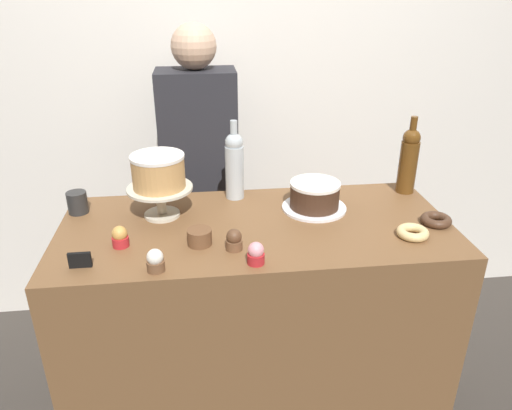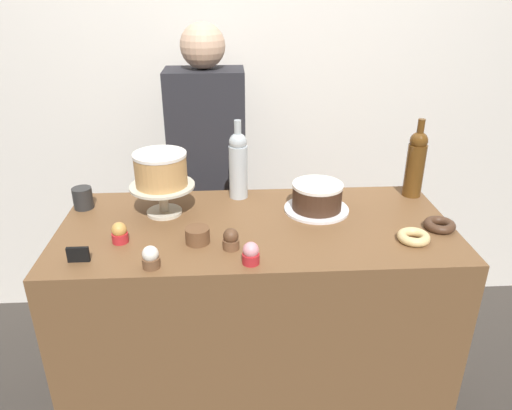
{
  "view_description": "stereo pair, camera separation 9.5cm",
  "coord_description": "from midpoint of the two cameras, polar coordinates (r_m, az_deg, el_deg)",
  "views": [
    {
      "loc": [
        -0.19,
        -1.57,
        1.76
      ],
      "look_at": [
        0.0,
        0.0,
        1.02
      ],
      "focal_mm": 33.9,
      "sensor_mm": 36.0,
      "label": 1
    },
    {
      "loc": [
        -0.09,
        -1.58,
        1.76
      ],
      "look_at": [
        0.0,
        0.0,
        1.02
      ],
      "focal_mm": 33.9,
      "sensor_mm": 36.0,
      "label": 2
    }
  ],
  "objects": [
    {
      "name": "ground_plane",
      "position": [
        2.37,
        -1.25,
        -23.0
      ],
      "size": [
        12.0,
        12.0,
        0.0
      ],
      "primitive_type": "plane",
      "color": "#38332D"
    },
    {
      "name": "back_wall",
      "position": [
        2.53,
        -3.62,
        14.47
      ],
      "size": [
        6.0,
        0.05,
        2.6
      ],
      "color": "silver",
      "rests_on": "ground_plane"
    },
    {
      "name": "display_counter",
      "position": [
        2.04,
        -1.38,
        -14.15
      ],
      "size": [
        1.44,
        0.66,
        0.94
      ],
      "color": "brown",
      "rests_on": "ground_plane"
    },
    {
      "name": "cake_stand_pedestal",
      "position": [
        1.86,
        -12.64,
        1.02
      ],
      "size": [
        0.25,
        0.25,
        0.12
      ],
      "color": "beige",
      "rests_on": "display_counter"
    },
    {
      "name": "white_layer_cake",
      "position": [
        1.82,
        -12.94,
        3.9
      ],
      "size": [
        0.2,
        0.2,
        0.13
      ],
      "color": "tan",
      "rests_on": "cake_stand_pedestal"
    },
    {
      "name": "silver_serving_platter",
      "position": [
        1.91,
        5.45,
        -0.32
      ],
      "size": [
        0.25,
        0.25,
        0.01
      ],
      "color": "white",
      "rests_on": "display_counter"
    },
    {
      "name": "chocolate_round_cake",
      "position": [
        1.89,
        5.51,
        1.22
      ],
      "size": [
        0.2,
        0.2,
        0.1
      ],
      "color": "#3D2619",
      "rests_on": "silver_serving_platter"
    },
    {
      "name": "wine_bottle_clear",
      "position": [
        1.96,
        -3.96,
        4.79
      ],
      "size": [
        0.08,
        0.08,
        0.33
      ],
      "color": "#B2BCC1",
      "rests_on": "display_counter"
    },
    {
      "name": "wine_bottle_amber",
      "position": [
        2.09,
        16.33,
        5.17
      ],
      "size": [
        0.08,
        0.08,
        0.33
      ],
      "color": "#5B3814",
      "rests_on": "display_counter"
    },
    {
      "name": "cupcake_strawberry",
      "position": [
        1.53,
        -1.8,
        -5.79
      ],
      "size": [
        0.06,
        0.06,
        0.07
      ],
      "color": "red",
      "rests_on": "display_counter"
    },
    {
      "name": "cupcake_caramel",
      "position": [
        1.7,
        -17.31,
        -3.65
      ],
      "size": [
        0.06,
        0.06,
        0.07
      ],
      "color": "red",
      "rests_on": "display_counter"
    },
    {
      "name": "cupcake_vanilla",
      "position": [
        1.54,
        -13.55,
        -6.45
      ],
      "size": [
        0.06,
        0.06,
        0.07
      ],
      "color": "brown",
      "rests_on": "display_counter"
    },
    {
      "name": "cupcake_chocolate",
      "position": [
        1.61,
        -4.3,
        -4.17
      ],
      "size": [
        0.06,
        0.06,
        0.07
      ],
      "color": "brown",
      "rests_on": "display_counter"
    },
    {
      "name": "donut_chocolate",
      "position": [
        1.89,
        19.14,
        -1.7
      ],
      "size": [
        0.11,
        0.11,
        0.03
      ],
      "color": "#472D1E",
      "rests_on": "display_counter"
    },
    {
      "name": "donut_glazed",
      "position": [
        1.77,
        16.54,
        -3.14
      ],
      "size": [
        0.11,
        0.11,
        0.03
      ],
      "color": "#E0C17F",
      "rests_on": "display_counter"
    },
    {
      "name": "cookie_stack",
      "position": [
        1.66,
        -8.32,
        -3.78
      ],
      "size": [
        0.08,
        0.08,
        0.05
      ],
      "color": "brown",
      "rests_on": "display_counter"
    },
    {
      "name": "price_sign_chalkboard",
      "position": [
        1.63,
        -21.67,
        -6.09
      ],
      "size": [
        0.07,
        0.01,
        0.05
      ],
      "color": "black",
      "rests_on": "display_counter"
    },
    {
      "name": "coffee_cup_ceramic",
      "position": [
        2.0,
        -21.62,
        0.26
      ],
      "size": [
        0.08,
        0.08,
        0.09
      ],
      "color": "#282828",
      "rests_on": "display_counter"
    },
    {
      "name": "barista_figure",
      "position": [
        2.4,
        -7.64,
        2.2
      ],
      "size": [
        0.36,
        0.22,
        1.6
      ],
      "color": "black",
      "rests_on": "ground_plane"
    }
  ]
}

